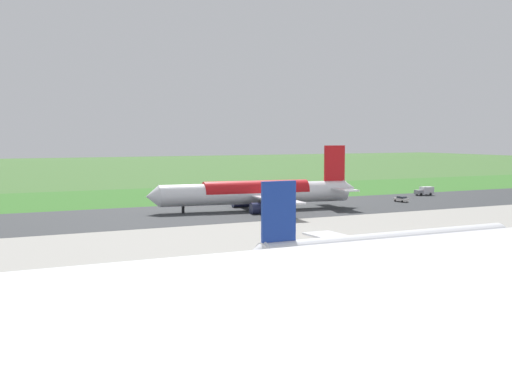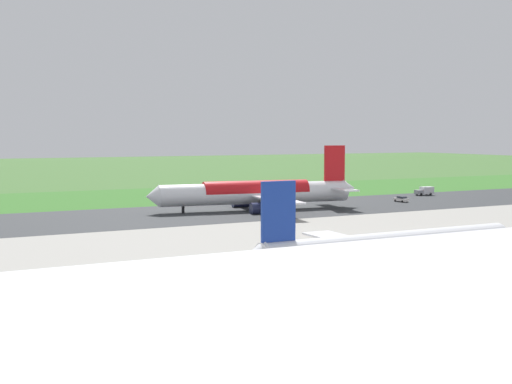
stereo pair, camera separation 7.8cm
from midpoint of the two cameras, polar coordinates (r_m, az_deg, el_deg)
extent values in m
plane|color=#3D662D|center=(156.16, -0.92, -1.68)|extent=(800.00, 800.00, 0.00)
cube|color=#2D3033|center=(156.16, -0.92, -1.67)|extent=(600.00, 37.95, 0.06)
cube|color=gray|center=(101.61, 15.10, -5.51)|extent=(440.00, 110.00, 0.05)
cube|color=#346B27|center=(188.01, -5.44, -0.55)|extent=(600.00, 80.00, 0.04)
cylinder|color=white|center=(156.91, -0.01, -0.11)|extent=(48.27, 11.49, 5.20)
cone|color=white|center=(150.76, -9.24, -0.39)|extent=(3.63, 5.29, 4.94)
cone|color=white|center=(166.58, 8.23, 0.35)|extent=(4.05, 4.84, 4.42)
cube|color=red|center=(164.37, 6.99, 2.57)|extent=(5.62, 1.23, 9.00)
cube|color=white|center=(159.84, 7.81, 0.23)|extent=(5.15, 9.45, 0.36)
cube|color=white|center=(169.73, 6.16, 0.53)|extent=(5.15, 9.45, 0.36)
cube|color=white|center=(146.95, 1.72, -0.62)|extent=(8.85, 22.60, 0.35)
cube|color=white|center=(167.66, -0.89, 0.09)|extent=(8.85, 22.60, 0.35)
cylinder|color=#23284C|center=(149.66, 0.36, -1.47)|extent=(4.83, 3.37, 2.80)
cylinder|color=#23284C|center=(163.83, -1.35, -0.90)|extent=(4.83, 3.37, 2.80)
cylinder|color=black|center=(152.35, -6.53, -1.24)|extent=(0.70, 0.70, 3.42)
cylinder|color=black|center=(154.39, 1.51, -1.12)|extent=(0.70, 0.70, 3.42)
cylinder|color=black|center=(161.88, 0.54, -0.83)|extent=(0.70, 0.70, 3.42)
cylinder|color=red|center=(156.86, -0.01, 0.08)|extent=(26.86, 8.66, 5.23)
cylinder|color=white|center=(87.58, 11.98, -4.87)|extent=(39.21, 4.53, 4.24)
cone|color=white|center=(101.74, 21.20, -3.72)|extent=(2.48, 4.05, 4.03)
cone|color=white|center=(76.55, -0.21, -5.82)|extent=(2.88, 3.63, 3.61)
cube|color=#19389E|center=(77.25, 2.00, -1.74)|extent=(4.57, 0.44, 7.35)
cube|color=white|center=(94.25, 8.17, -4.31)|extent=(5.03, 17.99, 0.29)
cube|color=white|center=(80.41, 15.53, -6.07)|extent=(5.03, 17.99, 0.29)
cylinder|color=black|center=(88.10, 11.95, -6.64)|extent=(0.65, 0.65, 1.31)
cube|color=gray|center=(201.23, 14.30, -0.01)|extent=(2.37, 2.37, 1.30)
cube|color=silver|center=(202.85, 14.95, 0.14)|extent=(3.97, 2.60, 2.20)
cylinder|color=black|center=(200.49, 14.47, -0.22)|extent=(0.92, 0.37, 0.90)
cylinder|color=black|center=(202.10, 14.13, -0.17)|extent=(0.92, 0.37, 0.90)
cylinder|color=black|center=(202.50, 15.24, -0.18)|extent=(0.92, 0.37, 0.90)
cylinder|color=black|center=(204.10, 14.91, -0.14)|extent=(0.92, 0.37, 0.90)
cube|color=silver|center=(180.77, 12.79, -0.66)|extent=(2.12, 4.33, 0.75)
cube|color=#2D333D|center=(180.57, 12.83, -0.46)|extent=(1.87, 2.33, 0.55)
cylinder|color=black|center=(181.25, 12.29, -0.76)|extent=(0.27, 0.66, 0.64)
cylinder|color=black|center=(182.40, 12.68, -0.73)|extent=(0.27, 0.66, 0.64)
cylinder|color=black|center=(179.22, 12.90, -0.84)|extent=(0.27, 0.66, 0.64)
cylinder|color=black|center=(180.39, 13.29, -0.81)|extent=(0.27, 0.66, 0.64)
cylinder|color=slate|center=(192.75, -0.98, -0.08)|extent=(0.10, 0.10, 2.15)
cube|color=red|center=(192.64, -0.98, 0.33)|extent=(0.60, 0.04, 0.60)
cone|color=orange|center=(188.02, -2.54, -0.45)|extent=(0.40, 0.40, 0.55)
camera|label=1|loc=(0.04, -90.01, 0.00)|focal=44.93mm
camera|label=2|loc=(0.04, 89.99, 0.00)|focal=44.93mm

